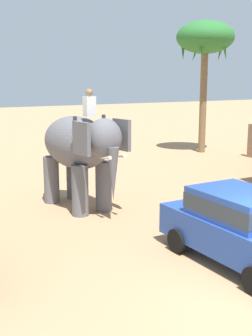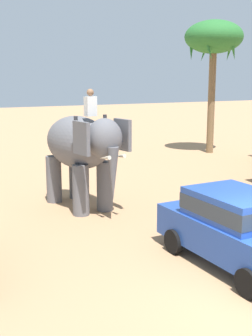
{
  "view_description": "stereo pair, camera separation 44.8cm",
  "coord_description": "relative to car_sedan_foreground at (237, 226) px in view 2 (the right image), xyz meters",
  "views": [
    {
      "loc": [
        -6.52,
        -5.34,
        4.19
      ],
      "look_at": [
        -0.16,
        5.75,
        1.6
      ],
      "focal_mm": 47.42,
      "sensor_mm": 36.0,
      "label": 1
    },
    {
      "loc": [
        -6.13,
        -5.55,
        4.19
      ],
      "look_at": [
        -0.16,
        5.75,
        1.6
      ],
      "focal_mm": 47.42,
      "sensor_mm": 36.0,
      "label": 2
    }
  ],
  "objects": [
    {
      "name": "car_sedan_foreground",
      "position": [
        0.0,
        0.0,
        0.0
      ],
      "size": [
        1.9,
        4.11,
        1.7
      ],
      "color": "#23479E",
      "rests_on": "ground"
    },
    {
      "name": "palm_tree_left_of_road",
      "position": [
        9.35,
        12.77,
        5.3
      ],
      "size": [
        3.2,
        3.2,
        7.32
      ],
      "color": "brown",
      "rests_on": "ground"
    },
    {
      "name": "elephant_with_mahout",
      "position": [
        -1.33,
        5.9,
        1.06
      ],
      "size": [
        2.02,
        3.97,
        3.88
      ],
      "color": "slate",
      "rests_on": "ground"
    }
  ]
}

